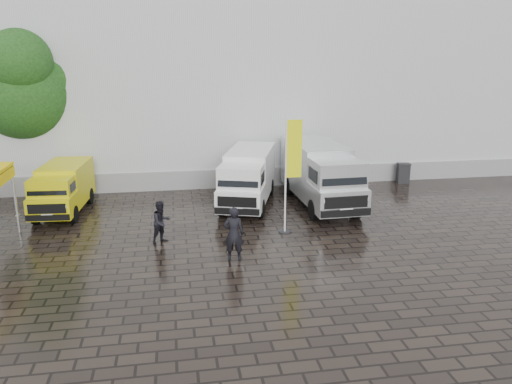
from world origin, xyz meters
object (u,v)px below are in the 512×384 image
(van_white, at_px, (248,179))
(flagpole, at_px, (290,169))
(van_silver, at_px, (321,176))
(van_yellow, at_px, (63,190))
(person_tent, at_px, (162,222))
(person_front, at_px, (234,234))
(wheelie_bin, at_px, (403,173))

(van_white, distance_m, flagpole, 4.39)
(van_silver, relative_size, flagpole, 1.39)
(van_yellow, xyz_separation_m, person_tent, (4.42, -4.49, -0.25))
(van_silver, relative_size, person_front, 3.38)
(person_front, xyz_separation_m, person_tent, (-2.50, 2.13, -0.15))
(van_yellow, bearing_deg, person_tent, -40.85)
(van_silver, bearing_deg, flagpole, -126.02)
(flagpole, bearing_deg, van_white, 104.95)
(van_white, bearing_deg, person_front, -85.27)
(van_yellow, distance_m, person_front, 9.58)
(van_white, relative_size, flagpole, 1.24)
(van_white, bearing_deg, wheelie_bin, 33.85)
(wheelie_bin, xyz_separation_m, person_tent, (-13.13, -7.05, 0.27))
(flagpole, distance_m, person_front, 3.92)
(person_front, height_order, person_tent, person_front)
(van_yellow, xyz_separation_m, flagpole, (9.48, -4.14, 1.55))
(van_silver, bearing_deg, person_front, -131.50)
(wheelie_bin, bearing_deg, van_white, -152.14)
(van_silver, xyz_separation_m, person_tent, (-7.35, -3.71, -0.60))
(flagpole, height_order, wheelie_bin, flagpole)
(van_white, bearing_deg, van_yellow, -163.20)
(van_white, height_order, person_front, van_white)
(van_silver, bearing_deg, wheelie_bin, 28.17)
(van_yellow, relative_size, flagpole, 0.98)
(van_white, xyz_separation_m, wheelie_bin, (9.15, 2.67, -0.72))
(wheelie_bin, relative_size, person_front, 0.57)
(flagpole, distance_m, wheelie_bin, 10.69)
(van_white, distance_m, wheelie_bin, 9.56)
(van_yellow, xyz_separation_m, wheelie_bin, (17.55, 2.56, -0.51))
(person_front, bearing_deg, wheelie_bin, -127.82)
(van_yellow, xyz_separation_m, person_front, (6.93, -6.61, -0.10))
(van_white, bearing_deg, flagpole, -57.50)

